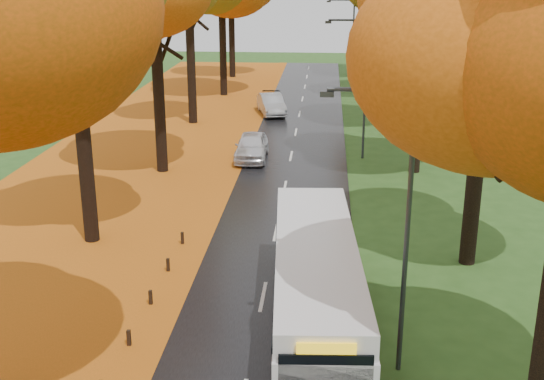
# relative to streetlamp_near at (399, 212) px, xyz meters

# --- Properties ---
(road) EXTENTS (6.50, 90.00, 0.04)m
(road) POSITION_rel_streetlamp_near_xyz_m (-3.95, 17.00, -4.69)
(road) COLOR black
(road) RESTS_ON ground
(centre_line) EXTENTS (0.12, 90.00, 0.01)m
(centre_line) POSITION_rel_streetlamp_near_xyz_m (-3.95, 17.00, -4.67)
(centre_line) COLOR silver
(centre_line) RESTS_ON road
(leaf_verge) EXTENTS (12.00, 90.00, 0.02)m
(leaf_verge) POSITION_rel_streetlamp_near_xyz_m (-12.95, 17.00, -4.70)
(leaf_verge) COLOR #954D0D
(leaf_verge) RESTS_ON ground
(leaf_drift) EXTENTS (0.90, 90.00, 0.01)m
(leaf_drift) POSITION_rel_streetlamp_near_xyz_m (-7.00, 17.00, -4.67)
(leaf_drift) COLOR #C55C14
(leaf_drift) RESTS_ON road
(streetlamp_near) EXTENTS (2.45, 0.18, 8.00)m
(streetlamp_near) POSITION_rel_streetlamp_near_xyz_m (0.00, 0.00, 0.00)
(streetlamp_near) COLOR #333538
(streetlamp_near) RESTS_ON ground
(streetlamp_mid) EXTENTS (2.45, 0.18, 8.00)m
(streetlamp_mid) POSITION_rel_streetlamp_near_xyz_m (0.00, 22.00, 0.00)
(streetlamp_mid) COLOR #333538
(streetlamp_mid) RESTS_ON ground
(streetlamp_far) EXTENTS (2.45, 0.18, 8.00)m
(streetlamp_far) POSITION_rel_streetlamp_near_xyz_m (0.00, 44.00, 0.00)
(streetlamp_far) COLOR #333538
(streetlamp_far) RESTS_ON ground
(bus) EXTENTS (3.14, 11.01, 2.86)m
(bus) POSITION_rel_streetlamp_near_xyz_m (-2.14, 1.98, -3.17)
(bus) COLOR #50110C
(bus) RESTS_ON road
(car_white) EXTENTS (1.92, 4.53, 1.53)m
(car_white) POSITION_rel_streetlamp_near_xyz_m (-6.20, 21.19, -3.91)
(car_white) COLOR silver
(car_white) RESTS_ON road
(car_silver) EXTENTS (2.70, 4.82, 1.50)m
(car_silver) POSITION_rel_streetlamp_near_xyz_m (-6.07, 33.73, -3.92)
(car_silver) COLOR #93969A
(car_silver) RESTS_ON road
(car_dark) EXTENTS (2.14, 4.26, 1.19)m
(car_dark) POSITION_rel_streetlamp_near_xyz_m (-6.16, 35.55, -4.08)
(car_dark) COLOR black
(car_dark) RESTS_ON road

